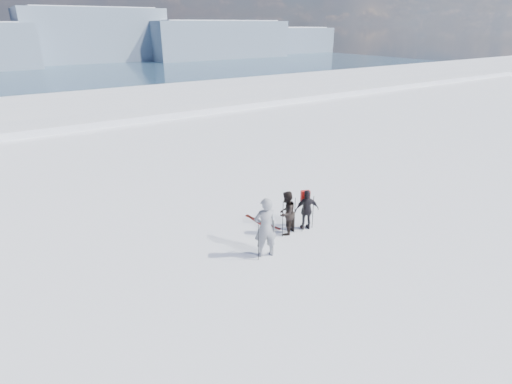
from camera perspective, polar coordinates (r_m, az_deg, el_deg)
lake_basin at (r=40.52m, az=-19.69°, el=2.23°), size 820.00×820.00×71.62m
far_mountain_range at (r=463.86m, az=-30.71°, el=18.17°), size 770.00×110.00×53.00m
skier_grey at (r=12.51m, az=1.35°, el=-5.09°), size 0.85×0.69×2.00m
skier_dark at (r=13.93m, az=4.37°, el=-3.02°), size 0.96×0.88×1.60m
skier_pack at (r=14.35m, az=7.27°, el=-2.55°), size 0.95×0.68×1.50m
backpack at (r=14.18m, az=7.16°, el=1.46°), size 0.37×0.29×0.46m
ski_poles at (r=13.61m, az=4.63°, el=-4.47°), size 2.87×0.81×1.35m
skis_loose at (r=14.95m, az=0.73°, el=-4.40°), size 0.51×1.70×0.03m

